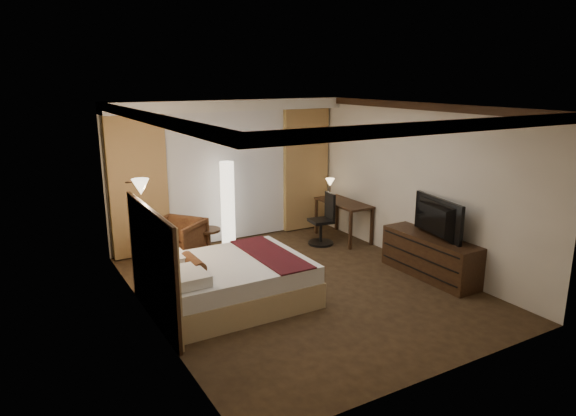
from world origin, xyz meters
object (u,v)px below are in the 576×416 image
side_table (208,243)px  television (432,216)px  floor_lamp (228,205)px  office_chair (321,219)px  armchair (176,239)px  desk (343,221)px  dresser (430,256)px  bed (231,282)px

side_table → television: size_ratio=0.43×
television → floor_lamp: bearing=47.2°
side_table → office_chair: 2.16m
armchair → side_table: bearing=54.9°
desk → office_chair: office_chair is taller
armchair → office_chair: size_ratio=0.84×
armchair → office_chair: (2.68, -0.41, 0.08)m
armchair → side_table: 0.60m
side_table → dresser: size_ratio=0.29×
bed → dresser: size_ratio=1.23×
office_chair → dresser: bearing=-66.5°
office_chair → dresser: 2.30m
side_table → office_chair: office_chair is taller
bed → side_table: (0.44, 1.97, -0.06)m
bed → office_chair: (2.53, 1.53, 0.19)m
side_table → desk: 2.68m
desk → television: bearing=-89.5°
side_table → office_chair: bearing=-11.9°
side_table → television: (2.67, -2.66, 0.75)m
desk → dresser: desk is taller
side_table → dresser: (2.70, -2.66, 0.08)m
desk → office_chair: 0.57m
dresser → floor_lamp: bearing=126.7°
bed → dresser: bearing=-12.3°
side_table → bed: bearing=-102.5°
side_table → television: television is taller
dresser → television: (-0.03, 0.00, 0.67)m
floor_lamp → dresser: 3.69m
office_chair → dresser: size_ratio=0.58×
floor_lamp → dresser: (2.18, -2.93, -0.48)m
desk → dresser: 2.26m
floor_lamp → office_chair: size_ratio=1.64×
office_chair → television: television is taller
bed → office_chair: 2.97m
bed → floor_lamp: size_ratio=1.29×
desk → dresser: (0.05, -2.26, -0.04)m
floor_lamp → armchair: bearing=-164.3°
desk → side_table: bearing=171.6°
armchair → television: 4.22m
floor_lamp → bed: bearing=-113.0°
bed → dresser: (3.14, -0.68, 0.03)m
side_table → floor_lamp: bearing=28.1°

